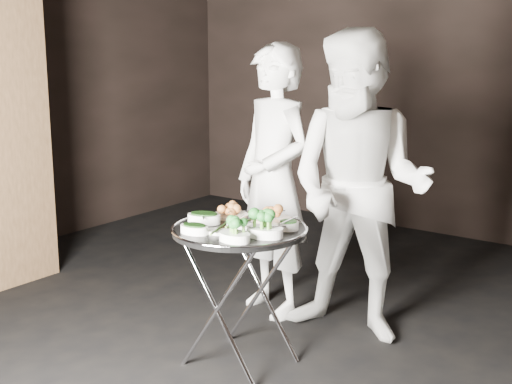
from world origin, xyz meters
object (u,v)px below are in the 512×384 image
Objects in this scene: tray_stand at (240,290)px; waiter_right at (359,188)px; waiter_left at (274,181)px; serving_tray at (239,230)px.

tray_stand is 0.42× the size of waiter_right.
waiter_left is at bearing 111.75° from tray_stand.
tray_stand is 0.93m from waiter_left.
tray_stand is 0.93m from waiter_right.
waiter_left is 0.95× the size of waiter_right.
waiter_right is at bearing 16.20° from waiter_left.
serving_tray is 0.40× the size of waiter_right.
serving_tray reaches higher than tray_stand.
waiter_right is (0.33, 0.72, 0.15)m from serving_tray.
waiter_right is at bearing 65.63° from tray_stand.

